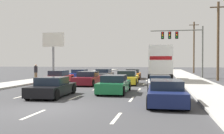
% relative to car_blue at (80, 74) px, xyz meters
% --- Properties ---
extents(ground_plane, '(140.00, 140.00, 0.00)m').
position_rel_car_blue_xyz_m(ground_plane, '(5.12, 4.48, -0.55)').
color(ground_plane, '#3D3D3F').
extents(sidewalk_right, '(3.15, 80.00, 0.14)m').
position_rel_car_blue_xyz_m(sidewalk_right, '(13.64, -0.52, -0.48)').
color(sidewalk_right, '#B2AFA8').
rests_on(sidewalk_right, ground_plane).
extents(sidewalk_left, '(3.15, 80.00, 0.14)m').
position_rel_car_blue_xyz_m(sidewalk_left, '(-3.41, -0.52, -0.48)').
color(sidewalk_left, '#B2AFA8').
rests_on(sidewalk_left, ground_plane).
extents(lane_markings, '(6.94, 52.00, 0.01)m').
position_rel_car_blue_xyz_m(lane_markings, '(5.12, -1.72, -0.55)').
color(lane_markings, silver).
rests_on(lane_markings, ground_plane).
extents(car_blue, '(1.96, 4.25, 1.20)m').
position_rel_car_blue_xyz_m(car_blue, '(0.00, 0.00, 0.00)').
color(car_blue, '#1E389E').
rests_on(car_blue, ground_plane).
extents(car_red, '(1.95, 4.44, 1.26)m').
position_rel_car_blue_xyz_m(car_red, '(-0.16, -6.37, 0.03)').
color(car_red, red).
rests_on(car_red, ground_plane).
extents(car_gray, '(1.92, 4.57, 1.28)m').
position_rel_car_blue_xyz_m(car_gray, '(3.25, -0.68, 0.05)').
color(car_gray, slate).
rests_on(car_gray, ground_plane).
extents(car_maroon, '(2.02, 4.47, 1.25)m').
position_rel_car_blue_xyz_m(car_maroon, '(3.49, -8.40, 0.02)').
color(car_maroon, maroon).
rests_on(car_maroon, ground_plane).
extents(car_black, '(2.03, 4.23, 1.20)m').
position_rel_car_blue_xyz_m(car_black, '(3.58, -16.49, -0.01)').
color(car_black, black).
rests_on(car_black, ground_plane).
extents(car_orange, '(2.06, 4.73, 1.23)m').
position_rel_car_blue_xyz_m(car_orange, '(6.61, 1.12, 0.00)').
color(car_orange, orange).
rests_on(car_orange, ground_plane).
extents(car_yellow, '(2.07, 4.31, 1.31)m').
position_rel_car_blue_xyz_m(car_yellow, '(6.99, -7.04, 0.04)').
color(car_yellow, yellow).
rests_on(car_yellow, ground_plane).
extents(car_green, '(1.89, 4.44, 1.23)m').
position_rel_car_blue_xyz_m(car_green, '(7.00, -13.91, 0.01)').
color(car_green, '#196B38').
rests_on(car_green, ground_plane).
extents(box_truck, '(2.69, 8.10, 3.78)m').
position_rel_car_blue_xyz_m(box_truck, '(10.00, -2.44, 1.60)').
color(box_truck, white).
rests_on(box_truck, ground_plane).
extents(car_white, '(1.99, 4.26, 1.13)m').
position_rel_car_blue_xyz_m(car_white, '(10.05, -11.47, -0.03)').
color(car_white, white).
rests_on(car_white, ground_plane).
extents(car_navy, '(1.98, 4.65, 1.21)m').
position_rel_car_blue_xyz_m(car_navy, '(10.43, -17.98, 0.02)').
color(car_navy, '#141E4C').
rests_on(car_navy, ground_plane).
extents(traffic_signal_mast, '(6.99, 0.69, 6.92)m').
position_rel_car_blue_xyz_m(traffic_signal_mast, '(12.41, 4.71, 4.72)').
color(traffic_signal_mast, '#595B56').
rests_on(traffic_signal_mast, ground_plane).
extents(utility_pole_mid, '(1.80, 0.28, 8.89)m').
position_rel_car_blue_xyz_m(utility_pole_mid, '(16.42, -0.59, 4.03)').
color(utility_pole_mid, brown).
rests_on(utility_pole_mid, ground_plane).
extents(utility_pole_far, '(1.80, 0.28, 9.76)m').
position_rel_car_blue_xyz_m(utility_pole_far, '(16.21, 19.71, 4.47)').
color(utility_pole_far, brown).
rests_on(utility_pole_far, ground_plane).
extents(roadside_billboard, '(3.73, 0.36, 6.98)m').
position_rel_car_blue_xyz_m(roadside_billboard, '(-7.43, 8.55, 4.36)').
color(roadside_billboard, slate).
rests_on(roadside_billboard, ground_plane).
extents(pedestrian_near_corner, '(0.38, 0.38, 1.74)m').
position_rel_car_blue_xyz_m(pedestrian_near_corner, '(-3.66, -4.71, 0.46)').
color(pedestrian_near_corner, brown).
rests_on(pedestrian_near_corner, sidewalk_left).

